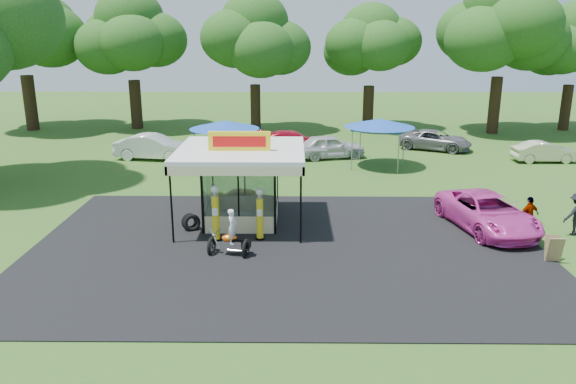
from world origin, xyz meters
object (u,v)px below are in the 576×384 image
bg_car_c (330,146)px  bg_car_e (545,152)px  tent_east (380,123)px  bg_car_b (292,141)px  bg_car_a (154,147)px  tent_west (224,125)px  kiosk_car (246,198)px  spectator_east_b (529,215)px  pink_sedan (487,212)px  a_frame_sign (554,249)px  gas_station_kiosk (242,184)px  gas_pump_left (216,215)px  bg_car_d (435,140)px  gas_pump_right (260,215)px  motorcycle (231,237)px

bg_car_c → bg_car_e: 13.88m
bg_car_c → tent_east: tent_east is taller
bg_car_e → bg_car_b: bearing=77.5°
bg_car_a → tent_west: size_ratio=1.17×
kiosk_car → bg_car_e: (18.52, 9.95, 0.18)m
spectator_east_b → tent_west: tent_west is taller
pink_sedan → bg_car_a: bg_car_a is taller
a_frame_sign → bg_car_e: 17.74m
gas_station_kiosk → bg_car_c: (4.67, 13.15, -0.99)m
bg_car_e → tent_west: tent_west is taller
kiosk_car → bg_car_b: size_ratio=0.58×
pink_sedan → bg_car_e: pink_sedan is taller
gas_pump_left → bg_car_d: 22.52m
bg_car_a → tent_west: bearing=-107.9°
pink_sedan → spectator_east_b: 1.65m
gas_pump_left → kiosk_car: bearing=79.0°
kiosk_car → gas_pump_right: bearing=-168.2°
gas_station_kiosk → a_frame_sign: size_ratio=5.42×
bg_car_a → tent_east: 14.77m
kiosk_car → pink_sedan: size_ratio=0.51×
gas_pump_right → tent_west: size_ratio=0.51×
bg_car_b → tent_east: tent_east is taller
kiosk_car → tent_west: 8.47m
kiosk_car → bg_car_d: 18.52m
pink_sedan → tent_east: bearing=92.4°
bg_car_b → motorcycle: bearing=173.6°
kiosk_car → pink_sedan: bearing=-105.8°
kiosk_car → bg_car_b: bg_car_b is taller
kiosk_car → tent_east: bearing=-41.5°
a_frame_sign → tent_east: bearing=108.2°
bg_car_d → tent_west: size_ratio=1.17×
gas_pump_left → pink_sedan: (11.40, 1.47, -0.35)m
gas_pump_left → bg_car_c: (5.53, 15.39, -0.33)m
bg_car_a → gas_pump_right: bearing=-143.2°
motorcycle → a_frame_sign: 11.93m
bg_car_c → bg_car_d: 8.21m
gas_pump_left → spectator_east_b: size_ratio=1.45×
a_frame_sign → spectator_east_b: spectator_east_b is taller
gas_pump_left → motorcycle: 1.77m
bg_car_b → spectator_east_b: bearing=-149.0°
bg_car_c → tent_west: tent_west is taller
bg_car_d → kiosk_car: bearing=163.6°
a_frame_sign → bg_car_a: bg_car_a is taller
bg_car_b → bg_car_d: bg_car_b is taller
gas_station_kiosk → bg_car_a: 14.50m
gas_station_kiosk → tent_east: gas_station_kiosk is taller
pink_sedan → tent_east: 12.04m
motorcycle → bg_car_a: 17.85m
spectator_east_b → gas_pump_left: bearing=-16.1°
gas_pump_left → a_frame_sign: gas_pump_left is taller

